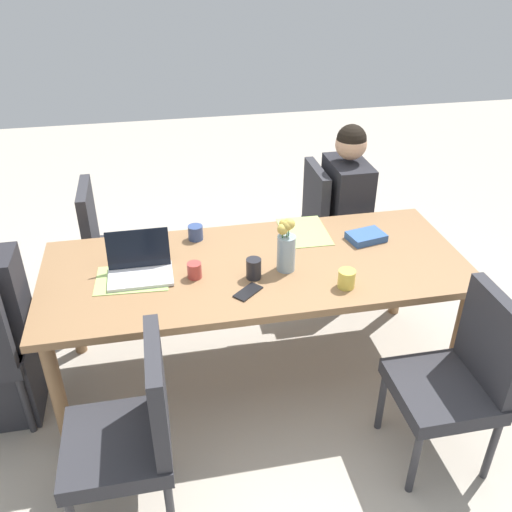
% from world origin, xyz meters
% --- Properties ---
extents(ground_plane, '(10.00, 10.00, 0.00)m').
position_xyz_m(ground_plane, '(0.00, 0.00, 0.00)').
color(ground_plane, '#B2A899').
extents(dining_table, '(2.21, 0.90, 0.73)m').
position_xyz_m(dining_table, '(0.00, 0.00, 0.66)').
color(dining_table, olive).
rests_on(dining_table, ground_plane).
extents(chair_near_left_near, '(0.44, 0.44, 0.90)m').
position_xyz_m(chair_near_left_near, '(-0.68, -0.81, 0.50)').
color(chair_near_left_near, '#2D2D33').
rests_on(chair_near_left_near, ground_plane).
extents(person_near_left_near, '(0.36, 0.40, 1.19)m').
position_xyz_m(person_near_left_near, '(-0.76, -0.75, 0.53)').
color(person_near_left_near, '#2D2D33').
rests_on(person_near_left_near, ground_plane).
extents(chair_far_left_far, '(0.44, 0.44, 0.90)m').
position_xyz_m(chair_far_left_far, '(-0.80, 0.74, 0.50)').
color(chair_far_left_far, '#2D2D33').
rests_on(chair_far_left_far, ground_plane).
extents(chair_far_right_near, '(0.44, 0.44, 0.90)m').
position_xyz_m(chair_far_right_near, '(0.66, 0.77, 0.50)').
color(chair_far_right_near, '#2D2D33').
rests_on(chair_far_right_near, ground_plane).
extents(chair_near_right_mid, '(0.44, 0.44, 0.90)m').
position_xyz_m(chair_near_right_mid, '(0.79, -0.79, 0.50)').
color(chair_near_right_mid, '#2D2D33').
rests_on(chair_near_right_mid, ground_plane).
extents(flower_vase, '(0.10, 0.10, 0.29)m').
position_xyz_m(flower_vase, '(-0.14, 0.08, 0.87)').
color(flower_vase, '#8EA8B7').
rests_on(flower_vase, dining_table).
extents(placemat_near_left_near, '(0.27, 0.37, 0.00)m').
position_xyz_m(placemat_near_left_near, '(-0.34, -0.29, 0.73)').
color(placemat_near_left_near, '#9EBC66').
rests_on(placemat_near_left_near, dining_table).
extents(placemat_head_right_left_mid, '(0.38, 0.28, 0.00)m').
position_xyz_m(placemat_head_right_left_mid, '(0.64, 0.02, 0.73)').
color(placemat_head_right_left_mid, '#9EBC66').
rests_on(placemat_head_right_left_mid, dining_table).
extents(laptop_head_right_left_mid, '(0.32, 0.22, 0.21)m').
position_xyz_m(laptop_head_right_left_mid, '(0.59, -0.01, 0.77)').
color(laptop_head_right_left_mid, silver).
rests_on(laptop_head_right_left_mid, dining_table).
extents(coffee_mug_near_left, '(0.08, 0.08, 0.09)m').
position_xyz_m(coffee_mug_near_left, '(-0.39, 0.29, 0.78)').
color(coffee_mug_near_left, '#DBC64C').
rests_on(coffee_mug_near_left, dining_table).
extents(coffee_mug_near_right, '(0.08, 0.08, 0.11)m').
position_xyz_m(coffee_mug_near_right, '(0.04, 0.12, 0.78)').
color(coffee_mug_near_right, '#232328').
rests_on(coffee_mug_near_right, dining_table).
extents(coffee_mug_centre_left, '(0.08, 0.08, 0.08)m').
position_xyz_m(coffee_mug_centre_left, '(0.28, -0.33, 0.77)').
color(coffee_mug_centre_left, '#33477A').
rests_on(coffee_mug_centre_left, dining_table).
extents(coffee_mug_centre_right, '(0.07, 0.07, 0.08)m').
position_xyz_m(coffee_mug_centre_right, '(0.33, 0.06, 0.77)').
color(coffee_mug_centre_right, '#AD3D38').
rests_on(coffee_mug_centre_right, dining_table).
extents(book_red_cover, '(0.22, 0.18, 0.04)m').
position_xyz_m(book_red_cover, '(-0.66, -0.13, 0.75)').
color(book_red_cover, '#335693').
rests_on(book_red_cover, dining_table).
extents(phone_black, '(0.16, 0.15, 0.01)m').
position_xyz_m(phone_black, '(0.09, 0.25, 0.73)').
color(phone_black, black).
rests_on(phone_black, dining_table).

